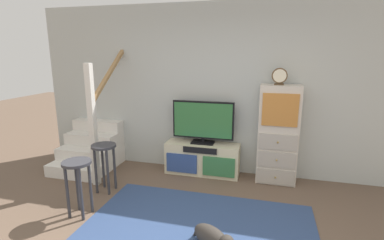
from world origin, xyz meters
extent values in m
cube|color=#B2B7B2|center=(0.00, 2.46, 1.35)|extent=(6.40, 0.12, 2.70)
cube|color=navy|center=(0.00, 0.60, 0.01)|extent=(2.60, 1.80, 0.01)
cube|color=beige|center=(-0.30, 2.20, 0.26)|extent=(1.19, 0.36, 0.51)
cube|color=#2D4784|center=(-0.60, 2.01, 0.22)|extent=(0.50, 0.02, 0.31)
cube|color=#337042|center=(0.00, 2.01, 0.22)|extent=(0.50, 0.02, 0.31)
cube|color=black|center=(-0.30, 2.01, 0.46)|extent=(0.54, 0.02, 0.09)
cube|color=black|center=(-0.30, 2.22, 0.52)|extent=(0.36, 0.22, 0.02)
cylinder|color=black|center=(-0.30, 2.22, 0.57)|extent=(0.05, 0.05, 0.06)
cube|color=black|center=(-0.30, 2.22, 0.90)|extent=(0.98, 0.05, 0.60)
cube|color=#2D6B38|center=(-0.30, 2.19, 0.90)|extent=(0.93, 0.01, 0.55)
cube|color=beige|center=(0.85, 2.21, 0.74)|extent=(0.58, 0.34, 1.49)
cube|color=#ADA497|center=(0.85, 2.03, 0.14)|extent=(0.53, 0.02, 0.23)
sphere|color=olive|center=(0.85, 2.01, 0.14)|extent=(0.03, 0.03, 0.03)
cube|color=#ADA497|center=(0.85, 2.03, 0.41)|extent=(0.53, 0.02, 0.23)
sphere|color=olive|center=(0.85, 2.01, 0.41)|extent=(0.03, 0.03, 0.03)
cube|color=#ADA497|center=(0.85, 2.03, 0.68)|extent=(0.53, 0.02, 0.23)
sphere|color=olive|center=(0.85, 2.01, 0.68)|extent=(0.03, 0.03, 0.03)
cube|color=#BC7533|center=(0.85, 2.03, 1.15)|extent=(0.49, 0.02, 0.47)
cube|color=#4C3823|center=(0.82, 2.19, 1.50)|extent=(0.13, 0.08, 0.02)
cylinder|color=brown|center=(0.82, 2.19, 1.62)|extent=(0.22, 0.04, 0.22)
cylinder|color=beige|center=(0.82, 2.16, 1.62)|extent=(0.19, 0.01, 0.19)
cube|color=silver|center=(-2.25, 1.53, 0.10)|extent=(0.90, 0.26, 0.19)
cube|color=silver|center=(-2.25, 1.79, 0.19)|extent=(0.90, 0.26, 0.38)
cube|color=silver|center=(-2.25, 2.05, 0.29)|extent=(0.90, 0.26, 0.57)
cube|color=silver|center=(-2.25, 2.31, 0.38)|extent=(0.90, 0.26, 0.76)
cube|color=silver|center=(-2.25, 2.57, 0.47)|extent=(0.90, 0.26, 0.95)
cube|color=silver|center=(-1.75, 1.40, 0.90)|extent=(0.09, 0.09, 1.80)
cube|color=#9E7547|center=(-1.75, 2.05, 1.70)|extent=(0.06, 1.33, 0.99)
cylinder|color=#333338|center=(-1.55, 0.50, 0.33)|extent=(0.04, 0.04, 0.66)
cylinder|color=#333338|center=(-1.36, 0.50, 0.33)|extent=(0.04, 0.04, 0.66)
cylinder|color=#333338|center=(-1.55, 0.69, 0.33)|extent=(0.04, 0.04, 0.66)
cylinder|color=#333338|center=(-1.36, 0.69, 0.33)|extent=(0.04, 0.04, 0.66)
cylinder|color=#333338|center=(-1.46, 0.59, 0.68)|extent=(0.34, 0.34, 0.03)
cylinder|color=#333338|center=(-1.59, 1.15, 0.33)|extent=(0.04, 0.04, 0.66)
cylinder|color=#333338|center=(-1.40, 1.15, 0.33)|extent=(0.04, 0.04, 0.66)
cylinder|color=#333338|center=(-1.59, 1.34, 0.33)|extent=(0.04, 0.04, 0.66)
cylinder|color=#333338|center=(-1.40, 1.34, 0.33)|extent=(0.04, 0.04, 0.66)
cylinder|color=#333338|center=(-1.49, 1.24, 0.68)|extent=(0.34, 0.34, 0.03)
ellipsoid|color=#332D28|center=(0.20, 0.41, 0.11)|extent=(0.48, 0.40, 0.22)
cylinder|color=#332D28|center=(0.02, 0.52, 0.08)|extent=(0.10, 0.08, 0.16)
camera|label=1|loc=(0.68, -2.16, 1.94)|focal=27.18mm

